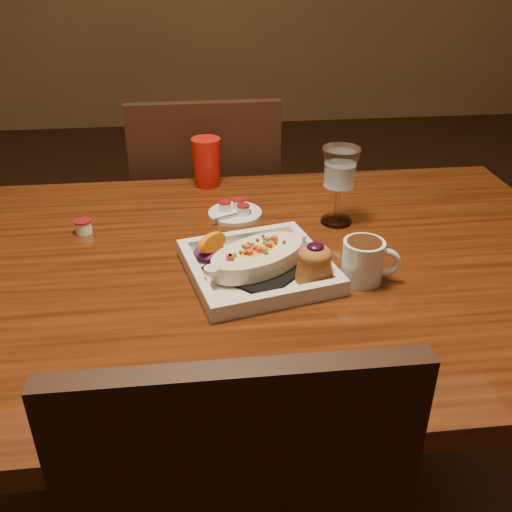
{
  "coord_description": "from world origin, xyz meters",
  "views": [
    {
      "loc": [
        -0.03,
        -0.94,
        1.3
      ],
      "look_at": [
        0.08,
        -0.01,
        0.77
      ],
      "focal_mm": 40.0,
      "sensor_mm": 36.0,
      "label": 1
    }
  ],
  "objects": [
    {
      "name": "coffee_mug",
      "position": [
        0.26,
        -0.08,
        0.79
      ],
      "size": [
        0.1,
        0.07,
        0.08
      ],
      "rotation": [
        0.0,
        0.0,
        -0.22
      ],
      "color": "silver",
      "rests_on": "table"
    },
    {
      "name": "red_tumbler",
      "position": [
        0.0,
        0.4,
        0.81
      ],
      "size": [
        0.07,
        0.07,
        0.12
      ],
      "primitive_type": "cone",
      "color": "red",
      "rests_on": "table"
    },
    {
      "name": "saucer",
      "position": [
        0.05,
        0.22,
        0.76
      ],
      "size": [
        0.12,
        0.12,
        0.08
      ],
      "color": "silver",
      "rests_on": "table"
    },
    {
      "name": "plate",
      "position": [
        0.09,
        -0.04,
        0.78
      ],
      "size": [
        0.3,
        0.3,
        0.08
      ],
      "rotation": [
        0.0,
        0.0,
        0.23
      ],
      "color": "silver",
      "rests_on": "table"
    },
    {
      "name": "chair_far",
      "position": [
        -0.0,
        0.63,
        0.51
      ],
      "size": [
        0.42,
        0.42,
        0.93
      ],
      "rotation": [
        0.0,
        0.0,
        3.14
      ],
      "color": "black",
      "rests_on": "floor"
    },
    {
      "name": "goblet",
      "position": [
        0.27,
        0.15,
        0.87
      ],
      "size": [
        0.08,
        0.08,
        0.17
      ],
      "color": "silver",
      "rests_on": "table"
    },
    {
      "name": "creamer_loose",
      "position": [
        -0.27,
        0.17,
        0.76
      ],
      "size": [
        0.04,
        0.04,
        0.03
      ],
      "color": "white",
      "rests_on": "table"
    },
    {
      "name": "table",
      "position": [
        0.0,
        0.0,
        0.65
      ],
      "size": [
        1.5,
        0.9,
        0.75
      ],
      "color": "#662A0E",
      "rests_on": "floor"
    }
  ]
}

